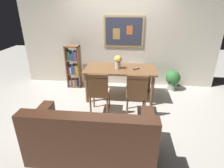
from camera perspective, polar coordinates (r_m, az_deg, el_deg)
ground_plane at (r=4.17m, az=0.35°, el=-6.51°), size 12.00×12.00×0.00m
wall_back_with_painting at (r=4.96m, az=1.91°, el=14.43°), size 5.20×0.14×2.60m
dining_table at (r=4.26m, az=2.54°, el=3.78°), size 1.62×0.83×0.74m
dining_chair_near_left at (r=3.61m, az=-4.02°, el=-1.96°), size 0.40×0.41×0.91m
dining_chair_near_right at (r=3.57m, az=7.67°, el=-2.42°), size 0.40×0.41×0.91m
dining_chair_far_right at (r=5.01m, az=6.95°, el=5.36°), size 0.40×0.41×0.91m
leather_couch at (r=2.79m, az=-6.28°, el=-16.10°), size 1.80×0.84×0.84m
bookshelf at (r=5.02m, az=-11.84°, el=5.10°), size 0.36×0.28×1.13m
potted_ivy at (r=5.04m, az=18.46°, el=1.47°), size 0.37×0.37×0.54m
flower_vase at (r=4.15m, az=1.89°, el=7.12°), size 0.18×0.18×0.30m
tv_remote at (r=4.18m, az=7.56°, el=4.77°), size 0.16×0.12×0.02m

